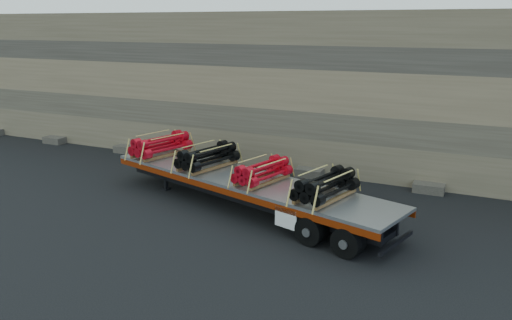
{
  "coord_description": "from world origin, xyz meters",
  "views": [
    {
      "loc": [
        8.67,
        -15.25,
        6.52
      ],
      "look_at": [
        1.0,
        1.31,
        1.48
      ],
      "focal_mm": 35.0,
      "sensor_mm": 36.0,
      "label": 1
    }
  ],
  "objects_px": {
    "trailer": "(244,193)",
    "bundle_midfront": "(208,157)",
    "bundle_front": "(161,146)",
    "bundle_rear": "(325,186)",
    "bundle_midrear": "(262,172)"
  },
  "relations": [
    {
      "from": "trailer",
      "to": "bundle_front",
      "type": "distance_m",
      "value": 4.76
    },
    {
      "from": "trailer",
      "to": "bundle_midrear",
      "type": "xyz_separation_m",
      "value": [
        0.81,
        -0.23,
        0.97
      ]
    },
    {
      "from": "bundle_front",
      "to": "bundle_midfront",
      "type": "distance_m",
      "value": 2.78
    },
    {
      "from": "bundle_midfront",
      "to": "bundle_front",
      "type": "bearing_deg",
      "value": -180.0
    },
    {
      "from": "trailer",
      "to": "bundle_midfront",
      "type": "xyz_separation_m",
      "value": [
        -1.8,
        0.51,
        1.01
      ]
    },
    {
      "from": "bundle_rear",
      "to": "trailer",
      "type": "bearing_deg",
      "value": 180.0
    },
    {
      "from": "bundle_front",
      "to": "bundle_midrear",
      "type": "height_order",
      "value": "bundle_front"
    },
    {
      "from": "trailer",
      "to": "bundle_front",
      "type": "height_order",
      "value": "bundle_front"
    },
    {
      "from": "bundle_midfront",
      "to": "bundle_midrear",
      "type": "relative_size",
      "value": 1.12
    },
    {
      "from": "trailer",
      "to": "bundle_rear",
      "type": "bearing_deg",
      "value": -0.0
    },
    {
      "from": "trailer",
      "to": "bundle_midfront",
      "type": "height_order",
      "value": "bundle_midfront"
    },
    {
      "from": "bundle_front",
      "to": "bundle_rear",
      "type": "height_order",
      "value": "bundle_front"
    },
    {
      "from": "bundle_front",
      "to": "bundle_midfront",
      "type": "relative_size",
      "value": 1.03
    },
    {
      "from": "bundle_midfront",
      "to": "bundle_rear",
      "type": "distance_m",
      "value": 5.29
    },
    {
      "from": "bundle_front",
      "to": "bundle_midfront",
      "type": "height_order",
      "value": "bundle_front"
    }
  ]
}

